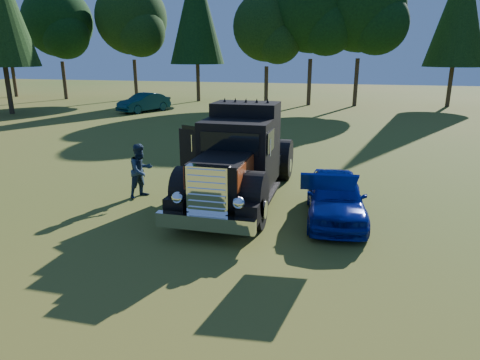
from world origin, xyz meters
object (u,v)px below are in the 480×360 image
object	(u,v)px
diamond_t_truck	(239,161)
spectator_near	(196,167)
distant_teal_car	(144,102)
spectator_far	(141,171)
hotrod_coupe	(335,196)

from	to	relation	value
diamond_t_truck	spectator_near	distance (m)	1.61
diamond_t_truck	spectator_near	bearing A→B (deg)	167.58
spectator_near	distant_teal_car	bearing A→B (deg)	31.57
spectator_far	distant_teal_car	size ratio (longest dim) A/B	0.39
diamond_t_truck	distant_teal_car	bearing A→B (deg)	123.60
spectator_near	spectator_far	bearing A→B (deg)	114.57
distant_teal_car	diamond_t_truck	bearing A→B (deg)	-32.71
hotrod_coupe	distant_teal_car	size ratio (longest dim) A/B	0.95
diamond_t_truck	spectator_near	size ratio (longest dim) A/B	3.83
hotrod_coupe	spectator_far	bearing A→B (deg)	175.56
diamond_t_truck	spectator_far	xyz separation A→B (m)	(-3.16, -0.38, -0.40)
distant_teal_car	hotrod_coupe	bearing A→B (deg)	-28.21
spectator_far	distant_teal_car	world-z (taller)	spectator_far
hotrod_coupe	distant_teal_car	world-z (taller)	hotrod_coupe
spectator_near	hotrod_coupe	bearing A→B (deg)	-103.94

